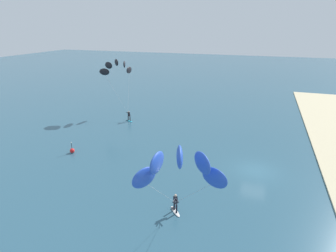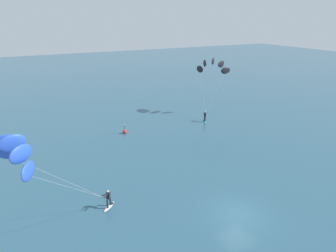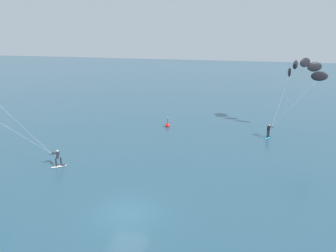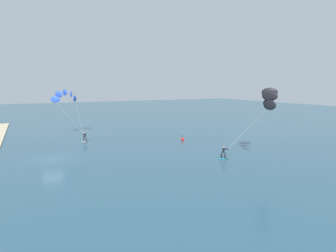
{
  "view_description": "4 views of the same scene",
  "coord_description": "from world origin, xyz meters",
  "views": [
    {
      "loc": [
        -27.04,
        0.26,
        14.31
      ],
      "look_at": [
        0.75,
        9.94,
        3.53
      ],
      "focal_mm": 29.51,
      "sensor_mm": 36.0,
      "label": 1
    },
    {
      "loc": [
        -13.76,
        -14.12,
        15.18
      ],
      "look_at": [
        0.93,
        14.57,
        2.64
      ],
      "focal_mm": 29.98,
      "sensor_mm": 36.0,
      "label": 2
    },
    {
      "loc": [
        7.87,
        -18.46,
        12.27
      ],
      "look_at": [
        -0.44,
        12.61,
        2.7
      ],
      "focal_mm": 34.58,
      "sensor_mm": 36.0,
      "label": 3
    },
    {
      "loc": [
        38.14,
        -2.64,
        9.49
      ],
      "look_at": [
        2.8,
        15.27,
        3.65
      ],
      "focal_mm": 30.18,
      "sensor_mm": 36.0,
      "label": 4
    }
  ],
  "objects": [
    {
      "name": "marker_buoy",
      "position": [
        -2.67,
        20.82,
        0.3
      ],
      "size": [
        0.56,
        0.56,
        1.38
      ],
      "color": "red",
      "rests_on": "ground"
    },
    {
      "name": "kitesurfer_mid_water",
      "position": [
        13.42,
        23.19,
        7.58
      ],
      "size": [
        6.52,
        6.86,
        9.11
      ],
      "color": "#23ADD1",
      "rests_on": "ground"
    },
    {
      "name": "kitesurfer_nearshore",
      "position": [
        -14.85,
        3.89,
        7.19
      ],
      "size": [
        7.97,
        5.18,
        8.66
      ],
      "color": "white",
      "rests_on": "ground"
    },
    {
      "name": "ground_plane",
      "position": [
        0.0,
        0.0,
        0.0
      ],
      "size": [
        240.0,
        240.0,
        0.0
      ],
      "primitive_type": "plane",
      "color": "#2D566B"
    }
  ]
}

